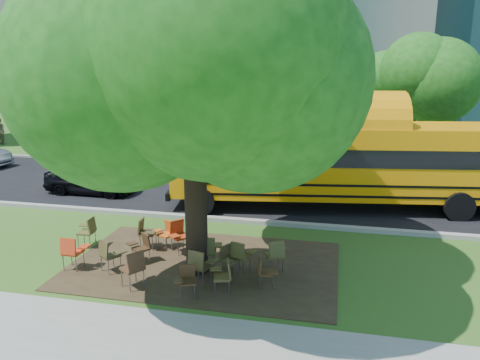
% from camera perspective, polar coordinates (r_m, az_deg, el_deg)
% --- Properties ---
extents(ground, '(160.00, 160.00, 0.00)m').
position_cam_1_polar(ground, '(13.43, -7.92, -8.99)').
color(ground, '#2A4E18').
rests_on(ground, ground).
extents(dirt_patch, '(7.00, 4.50, 0.03)m').
position_cam_1_polar(dirt_patch, '(12.70, -4.39, -10.24)').
color(dirt_patch, '#382819').
rests_on(dirt_patch, ground).
extents(asphalt_road, '(80.00, 8.00, 0.04)m').
position_cam_1_polar(asphalt_road, '(19.77, -1.01, -1.12)').
color(asphalt_road, black).
rests_on(asphalt_road, ground).
extents(kerb_near, '(80.00, 0.25, 0.14)m').
position_cam_1_polar(kerb_near, '(16.06, -4.28, -4.66)').
color(kerb_near, gray).
rests_on(kerb_near, ground).
extents(kerb_far, '(80.00, 0.25, 0.14)m').
position_cam_1_polar(kerb_far, '(23.65, 1.26, 1.58)').
color(kerb_far, gray).
rests_on(kerb_far, ground).
extents(building_main, '(38.00, 16.00, 22.00)m').
position_cam_1_polar(building_main, '(49.46, -2.53, 20.94)').
color(building_main, slate).
rests_on(building_main, ground).
extents(bg_tree_0, '(5.20, 5.20, 7.18)m').
position_cam_1_polar(bg_tree_0, '(29.51, -21.98, 11.93)').
color(bg_tree_0, black).
rests_on(bg_tree_0, ground).
extents(bg_tree_2, '(4.80, 4.80, 6.62)m').
position_cam_1_polar(bg_tree_2, '(29.12, -6.72, 12.12)').
color(bg_tree_2, black).
rests_on(bg_tree_2, ground).
extents(bg_tree_3, '(5.60, 5.60, 7.84)m').
position_cam_1_polar(bg_tree_3, '(25.81, 20.84, 12.85)').
color(bg_tree_3, black).
rests_on(bg_tree_3, ground).
extents(main_tree, '(7.20, 7.20, 9.30)m').
position_cam_1_polar(main_tree, '(11.15, -5.89, 16.35)').
color(main_tree, black).
rests_on(main_tree, ground).
extents(school_bus, '(12.81, 4.47, 3.07)m').
position_cam_1_polar(school_bus, '(17.45, 14.59, 2.27)').
color(school_bus, orange).
rests_on(school_bus, ground).
extents(chair_0, '(0.61, 0.54, 0.93)m').
position_cam_1_polar(chair_0, '(12.87, -19.76, -8.01)').
color(chair_0, red).
rests_on(chair_0, ground).
extents(chair_1, '(0.75, 0.59, 0.89)m').
position_cam_1_polar(chair_1, '(12.47, -15.69, -8.55)').
color(chair_1, '#443A1D').
rests_on(chair_1, ground).
extents(chair_2, '(0.65, 0.82, 0.97)m').
position_cam_1_polar(chair_2, '(11.51, -12.76, -10.09)').
color(chair_2, '#4F301C').
rests_on(chair_2, ground).
extents(chair_3, '(0.70, 0.55, 0.82)m').
position_cam_1_polar(chair_3, '(12.88, -11.88, -7.78)').
color(chair_3, '#3D2816').
rests_on(chair_3, ground).
extents(chair_4, '(0.72, 0.56, 0.93)m').
position_cam_1_polar(chair_4, '(11.40, -4.90, -10.13)').
color(chair_4, '#4C4021').
rests_on(chair_4, ground).
extents(chair_5, '(0.52, 0.59, 0.77)m').
position_cam_1_polar(chair_5, '(10.97, -6.54, -11.76)').
color(chair_5, '#432C17').
rests_on(chair_5, ground).
extents(chair_6, '(0.60, 0.57, 0.83)m').
position_cam_1_polar(chair_6, '(11.02, -1.97, -11.33)').
color(chair_6, brown).
rests_on(chair_6, ground).
extents(chair_7, '(0.56, 0.53, 0.78)m').
position_cam_1_polar(chair_7, '(11.28, 3.03, -10.88)').
color(chair_7, '#4E321B').
rests_on(chair_7, ground).
extents(chair_8, '(0.56, 0.60, 0.91)m').
position_cam_1_polar(chair_8, '(14.28, -18.02, -5.71)').
color(chair_8, brown).
rests_on(chair_8, ground).
extents(chair_9, '(0.67, 0.53, 0.82)m').
position_cam_1_polar(chair_9, '(13.73, -8.95, -6.22)').
color(chair_9, '#CE5A16').
rests_on(chair_9, ground).
extents(chair_10, '(0.58, 0.60, 0.91)m').
position_cam_1_polar(chair_10, '(13.74, -11.44, -6.08)').
color(chair_10, '#433A1D').
rests_on(chair_10, ground).
extents(chair_11, '(0.65, 0.67, 0.95)m').
position_cam_1_polar(chair_11, '(12.14, -3.93, -8.45)').
color(chair_11, '#4C4920').
rests_on(chair_11, ground).
extents(chair_12, '(0.53, 0.67, 0.79)m').
position_cam_1_polar(chair_12, '(11.92, -1.50, -9.40)').
color(chair_12, '#4E4221').
rests_on(chair_12, ground).
extents(chair_13, '(0.61, 0.74, 0.90)m').
position_cam_1_polar(chair_13, '(12.06, 4.39, -8.79)').
color(chair_13, brown).
rests_on(chair_13, ground).
extents(chair_14, '(0.64, 0.81, 0.94)m').
position_cam_1_polar(chair_14, '(13.35, -7.51, -6.44)').
color(chair_14, '#B23913').
rests_on(chair_14, ground).
extents(chair_15, '(0.67, 0.53, 0.85)m').
position_cam_1_polar(chair_15, '(12.04, 0.10, -8.95)').
color(chair_15, '#4F4B22').
rests_on(chair_15, ground).
extents(black_car, '(3.70, 1.52, 1.26)m').
position_cam_1_polar(black_car, '(19.95, -17.74, 0.13)').
color(black_car, black).
rests_on(black_car, ground).
extents(bg_car_red, '(4.79, 2.79, 1.25)m').
position_cam_1_polar(bg_car_red, '(25.03, -13.71, 3.19)').
color(bg_car_red, '#57160E').
rests_on(bg_car_red, ground).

